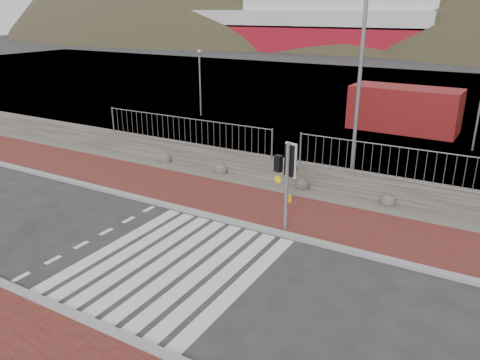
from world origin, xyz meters
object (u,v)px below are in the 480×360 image
Objects in this scene: ferry at (304,16)px; streetlight at (364,68)px; shipping_container at (404,109)px; traffic_signal_far at (286,168)px.

streetlight is (27.14, -59.85, -0.83)m from ferry.
shipping_container is at bearing -61.63° from ferry.
streetlight is at bearing -83.08° from traffic_signal_far.
streetlight reaches higher than traffic_signal_far.
ferry is 56.52m from shipping_container.
shipping_container is at bearing 113.40° from streetlight.
shipping_container is at bearing -75.72° from traffic_signal_far.
traffic_signal_far is 5.39m from streetlight.
ferry is at bearing 120.58° from shipping_container.
streetlight is at bearing -65.61° from ferry.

